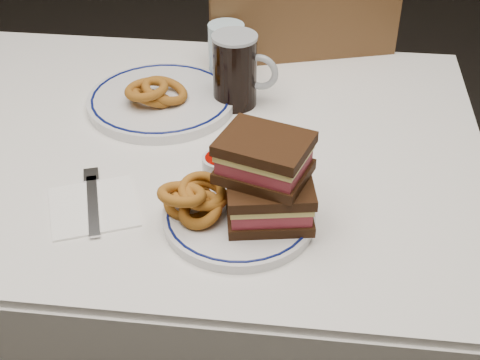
# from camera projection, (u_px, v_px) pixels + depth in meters

# --- Properties ---
(dining_table) EXTENTS (1.27, 0.87, 0.75)m
(dining_table) POSITION_uv_depth(u_px,v_px,m) (151.00, 182.00, 1.33)
(dining_table) COLOR silver
(dining_table) RESTS_ON floor
(chair_far) EXTENTS (0.53, 0.53, 0.93)m
(chair_far) POSITION_uv_depth(u_px,v_px,m) (287.00, 123.00, 1.77)
(chair_far) COLOR #412915
(chair_far) RESTS_ON floor
(main_plate) EXTENTS (0.24, 0.24, 0.02)m
(main_plate) POSITION_uv_depth(u_px,v_px,m) (239.00, 216.00, 1.06)
(main_plate) COLOR silver
(main_plate) RESTS_ON dining_table
(reuben_sandwich) EXTENTS (0.16, 0.15, 0.14)m
(reuben_sandwich) POSITION_uv_depth(u_px,v_px,m) (267.00, 179.00, 1.02)
(reuben_sandwich) COLOR black
(reuben_sandwich) RESTS_ON main_plate
(onion_rings_main) EXTENTS (0.11, 0.12, 0.09)m
(onion_rings_main) POSITION_uv_depth(u_px,v_px,m) (195.00, 198.00, 1.04)
(onion_rings_main) COLOR brown
(onion_rings_main) RESTS_ON main_plate
(ketchup_ramekin) EXTENTS (0.06, 0.06, 0.04)m
(ketchup_ramekin) POSITION_uv_depth(u_px,v_px,m) (220.00, 165.00, 1.13)
(ketchup_ramekin) COLOR silver
(ketchup_ramekin) RESTS_ON main_plate
(beer_mug) EXTENTS (0.13, 0.09, 0.15)m
(beer_mug) POSITION_uv_depth(u_px,v_px,m) (236.00, 70.00, 1.32)
(beer_mug) COLOR black
(beer_mug) RESTS_ON dining_table
(water_glass) EXTENTS (0.08, 0.08, 0.12)m
(water_glass) POSITION_uv_depth(u_px,v_px,m) (226.00, 52.00, 1.42)
(water_glass) COLOR #AACBDC
(water_glass) RESTS_ON dining_table
(far_plate) EXTENTS (0.30, 0.30, 0.02)m
(far_plate) POSITION_uv_depth(u_px,v_px,m) (161.00, 100.00, 1.36)
(far_plate) COLOR silver
(far_plate) RESTS_ON dining_table
(onion_rings_far) EXTENTS (0.13, 0.11, 0.07)m
(onion_rings_far) POSITION_uv_depth(u_px,v_px,m) (155.00, 92.00, 1.32)
(onion_rings_far) COLOR brown
(onion_rings_far) RESTS_ON far_plate
(napkin_fork) EXTENTS (0.18, 0.19, 0.01)m
(napkin_fork) POSITION_uv_depth(u_px,v_px,m) (93.00, 205.00, 1.10)
(napkin_fork) COLOR white
(napkin_fork) RESTS_ON dining_table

